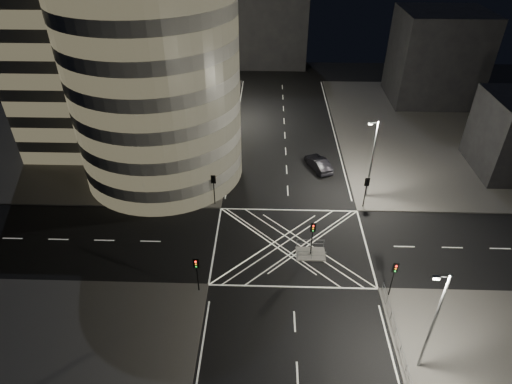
{
  "coord_description": "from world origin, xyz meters",
  "views": [
    {
      "loc": [
        -2.61,
        -34.11,
        30.55
      ],
      "look_at": [
        -3.84,
        5.29,
        3.0
      ],
      "focal_mm": 30.0,
      "sensor_mm": 36.0,
      "label": 1
    }
  ],
  "objects_px": {
    "traffic_signal_nl": "(197,269)",
    "street_lamp_right_far": "(372,158)",
    "central_island": "(310,254)",
    "traffic_signal_island": "(313,233)",
    "traffic_signal_nr": "(394,273)",
    "street_lamp_right_near": "(433,321)",
    "street_lamp_left_near": "(212,143)",
    "street_lamp_left_far": "(225,88)",
    "traffic_signal_fl": "(214,184)",
    "traffic_signal_fr": "(366,187)",
    "sedan": "(319,164)"
  },
  "relations": [
    {
      "from": "traffic_signal_nl",
      "to": "traffic_signal_fr",
      "type": "height_order",
      "value": "same"
    },
    {
      "from": "traffic_signal_fl",
      "to": "street_lamp_right_near",
      "type": "relative_size",
      "value": 0.4
    },
    {
      "from": "central_island",
      "to": "street_lamp_right_near",
      "type": "xyz_separation_m",
      "value": [
        7.44,
        -12.5,
        5.47
      ]
    },
    {
      "from": "traffic_signal_nr",
      "to": "traffic_signal_fr",
      "type": "bearing_deg",
      "value": 90.0
    },
    {
      "from": "traffic_signal_fr",
      "to": "traffic_signal_fl",
      "type": "bearing_deg",
      "value": 180.0
    },
    {
      "from": "street_lamp_left_far",
      "to": "street_lamp_right_near",
      "type": "relative_size",
      "value": 1.0
    },
    {
      "from": "central_island",
      "to": "street_lamp_left_near",
      "type": "bearing_deg",
      "value": 130.27
    },
    {
      "from": "sedan",
      "to": "traffic_signal_island",
      "type": "bearing_deg",
      "value": 60.27
    },
    {
      "from": "traffic_signal_island",
      "to": "street_lamp_right_near",
      "type": "distance_m",
      "value": 14.78
    },
    {
      "from": "street_lamp_left_near",
      "to": "street_lamp_right_far",
      "type": "xyz_separation_m",
      "value": [
        18.87,
        -3.0,
        0.0
      ]
    },
    {
      "from": "traffic_signal_island",
      "to": "street_lamp_right_near",
      "type": "xyz_separation_m",
      "value": [
        7.44,
        -12.5,
        2.63
      ]
    },
    {
      "from": "street_lamp_left_near",
      "to": "street_lamp_right_near",
      "type": "bearing_deg",
      "value": -54.03
    },
    {
      "from": "central_island",
      "to": "traffic_signal_island",
      "type": "relative_size",
      "value": 0.75
    },
    {
      "from": "traffic_signal_nl",
      "to": "sedan",
      "type": "xyz_separation_m",
      "value": [
        13.05,
        22.05,
        -2.06
      ]
    },
    {
      "from": "traffic_signal_island",
      "to": "street_lamp_left_far",
      "type": "height_order",
      "value": "street_lamp_left_far"
    },
    {
      "from": "traffic_signal_nr",
      "to": "sedan",
      "type": "height_order",
      "value": "traffic_signal_nr"
    },
    {
      "from": "traffic_signal_fl",
      "to": "street_lamp_right_far",
      "type": "distance_m",
      "value": 18.55
    },
    {
      "from": "traffic_signal_fr",
      "to": "traffic_signal_nl",
      "type": "bearing_deg",
      "value": -142.31
    },
    {
      "from": "central_island",
      "to": "traffic_signal_nr",
      "type": "relative_size",
      "value": 0.75
    },
    {
      "from": "traffic_signal_island",
      "to": "traffic_signal_fr",
      "type": "bearing_deg",
      "value": 50.67
    },
    {
      "from": "street_lamp_left_near",
      "to": "traffic_signal_island",
      "type": "bearing_deg",
      "value": -49.73
    },
    {
      "from": "traffic_signal_fr",
      "to": "street_lamp_left_far",
      "type": "distance_m",
      "value": 29.63
    },
    {
      "from": "street_lamp_left_near",
      "to": "street_lamp_left_far",
      "type": "xyz_separation_m",
      "value": [
        0.0,
        18.0,
        0.0
      ]
    },
    {
      "from": "traffic_signal_fr",
      "to": "street_lamp_right_near",
      "type": "distance_m",
      "value": 20.97
    },
    {
      "from": "traffic_signal_fr",
      "to": "street_lamp_left_near",
      "type": "distance_m",
      "value": 19.14
    },
    {
      "from": "central_island",
      "to": "sedan",
      "type": "distance_m",
      "value": 16.91
    },
    {
      "from": "central_island",
      "to": "street_lamp_left_far",
      "type": "distance_m",
      "value": 33.95
    },
    {
      "from": "street_lamp_right_far",
      "to": "traffic_signal_fl",
      "type": "bearing_deg",
      "value": -173.12
    },
    {
      "from": "street_lamp_right_near",
      "to": "traffic_signal_fl",
      "type": "bearing_deg",
      "value": 131.24
    },
    {
      "from": "traffic_signal_nl",
      "to": "traffic_signal_nr",
      "type": "relative_size",
      "value": 1.0
    },
    {
      "from": "sedan",
      "to": "street_lamp_left_near",
      "type": "bearing_deg",
      "value": -8.74
    },
    {
      "from": "street_lamp_left_near",
      "to": "central_island",
      "type": "bearing_deg",
      "value": -49.73
    },
    {
      "from": "street_lamp_right_far",
      "to": "street_lamp_left_near",
      "type": "bearing_deg",
      "value": 170.97
    },
    {
      "from": "street_lamp_right_near",
      "to": "street_lamp_left_far",
      "type": "bearing_deg",
      "value": 113.21
    },
    {
      "from": "traffic_signal_nl",
      "to": "street_lamp_left_far",
      "type": "distance_m",
      "value": 36.9
    },
    {
      "from": "traffic_signal_nr",
      "to": "street_lamp_right_near",
      "type": "relative_size",
      "value": 0.4
    },
    {
      "from": "traffic_signal_nl",
      "to": "street_lamp_right_far",
      "type": "relative_size",
      "value": 0.4
    },
    {
      "from": "street_lamp_left_near",
      "to": "street_lamp_right_near",
      "type": "xyz_separation_m",
      "value": [
        18.87,
        -26.0,
        0.0
      ]
    },
    {
      "from": "traffic_signal_nl",
      "to": "street_lamp_left_near",
      "type": "relative_size",
      "value": 0.4
    },
    {
      "from": "traffic_signal_fr",
      "to": "street_lamp_left_near",
      "type": "bearing_deg",
      "value": 164.08
    },
    {
      "from": "street_lamp_left_far",
      "to": "street_lamp_right_far",
      "type": "relative_size",
      "value": 1.0
    },
    {
      "from": "traffic_signal_fl",
      "to": "traffic_signal_fr",
      "type": "xyz_separation_m",
      "value": [
        17.6,
        0.0,
        0.0
      ]
    },
    {
      "from": "central_island",
      "to": "traffic_signal_island",
      "type": "xyz_separation_m",
      "value": [
        0.0,
        0.0,
        2.84
      ]
    },
    {
      "from": "traffic_signal_fl",
      "to": "street_lamp_left_near",
      "type": "xyz_separation_m",
      "value": [
        -0.64,
        5.2,
        2.63
      ]
    },
    {
      "from": "traffic_signal_nl",
      "to": "sedan",
      "type": "relative_size",
      "value": 0.77
    },
    {
      "from": "traffic_signal_fl",
      "to": "sedan",
      "type": "distance_m",
      "value": 15.68
    },
    {
      "from": "traffic_signal_nl",
      "to": "street_lamp_left_far",
      "type": "relative_size",
      "value": 0.4
    },
    {
      "from": "traffic_signal_island",
      "to": "central_island",
      "type": "bearing_deg",
      "value": 0.0
    },
    {
      "from": "traffic_signal_nl",
      "to": "street_lamp_left_near",
      "type": "height_order",
      "value": "street_lamp_left_near"
    },
    {
      "from": "traffic_signal_fl",
      "to": "central_island",
      "type": "bearing_deg",
      "value": -37.54
    }
  ]
}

